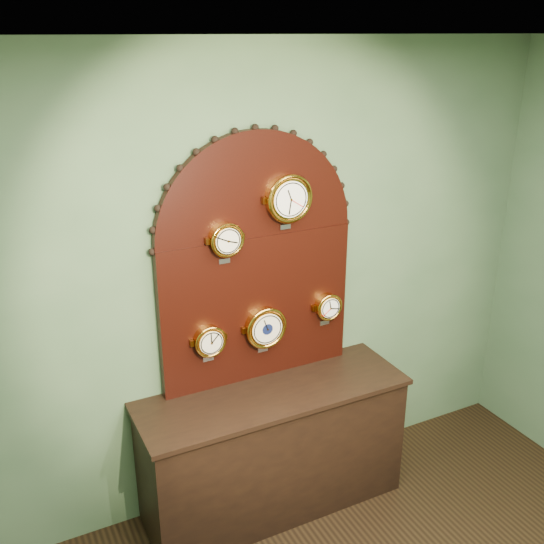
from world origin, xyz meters
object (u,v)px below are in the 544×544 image
display_board (256,253)px  arabic_clock (288,198)px  tide_clock (328,306)px  shop_counter (273,451)px  roman_clock (226,240)px  hygrometer (209,341)px  barometer (265,327)px

display_board → arabic_clock: bearing=-21.9°
tide_clock → shop_counter: bearing=-161.2°
display_board → roman_clock: bearing=-162.8°
display_board → hygrometer: display_board is taller
tide_clock → hygrometer: bearing=-180.0°
display_board → roman_clock: (-0.21, -0.07, 0.13)m
hygrometer → tide_clock: (0.79, 0.00, 0.05)m
shop_counter → display_board: 1.25m
hygrometer → display_board: bearing=11.2°
shop_counter → barometer: 0.79m
display_board → barometer: (0.02, -0.07, -0.45)m
arabic_clock → shop_counter: bearing=-138.0°
display_board → arabic_clock: (0.17, -0.07, 0.32)m
arabic_clock → hygrometer: 0.92m
roman_clock → tide_clock: 0.85m
roman_clock → barometer: bearing=-0.4°
arabic_clock → barometer: bearing=179.9°
shop_counter → display_board: bearing=90.0°
shop_counter → display_board: size_ratio=1.05×
barometer → tide_clock: bearing=0.3°
shop_counter → arabic_clock: size_ratio=4.86×
shop_counter → arabic_clock: 1.56m
hygrometer → barometer: bearing=-0.3°
tide_clock → display_board: bearing=171.8°
roman_clock → barometer: size_ratio=0.80×
display_board → tide_clock: size_ratio=6.73×
roman_clock → barometer: (0.23, -0.00, -0.58)m
shop_counter → roman_clock: 1.38m
hygrometer → tide_clock: bearing=0.0°
roman_clock → arabic_clock: arabic_clock is taller
display_board → tide_clock: 0.61m
shop_counter → hygrometer: size_ratio=6.59×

